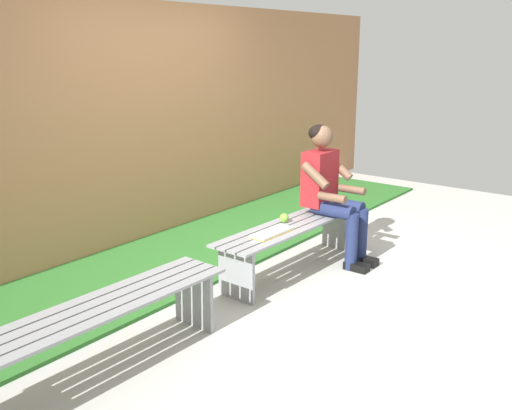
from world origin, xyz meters
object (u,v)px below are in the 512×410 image
object	(u,v)px
bench_near	(294,235)
apple	(284,218)
book_open	(272,233)
person_seated	(331,188)
bench_far	(97,322)

from	to	relation	value
bench_near	apple	xyz separation A→B (m)	(0.03, -0.08, 0.14)
book_open	apple	bearing A→B (deg)	-160.57
book_open	bench_near	bearing A→B (deg)	-174.59
bench_near	person_seated	bearing A→B (deg)	167.32
bench_far	book_open	world-z (taller)	book_open
bench_far	person_seated	xyz separation A→B (m)	(-2.53, 0.10, 0.34)
person_seated	apple	bearing A→B (deg)	-20.70
bench_far	person_seated	size ratio (longest dim) A/B	1.49
bench_far	apple	size ratio (longest dim) A/B	23.03
apple	person_seated	bearing A→B (deg)	159.30
person_seated	book_open	bearing A→B (deg)	-5.49
bench_near	book_open	xyz separation A→B (m)	(0.35, 0.02, 0.11)
book_open	bench_far	bearing A→B (deg)	0.79
bench_far	book_open	distance (m)	1.74
person_seated	book_open	xyz separation A→B (m)	(0.79, -0.08, -0.23)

